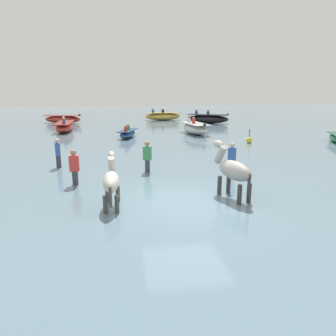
% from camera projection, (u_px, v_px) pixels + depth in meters
% --- Properties ---
extents(ground_plane, '(120.00, 120.00, 0.00)m').
position_uv_depth(ground_plane, '(185.00, 213.00, 9.58)').
color(ground_plane, '#84755B').
extents(water_surface, '(90.00, 90.00, 0.38)m').
position_uv_depth(water_surface, '(152.00, 148.00, 19.13)').
color(water_surface, slate).
rests_on(water_surface, ground).
extents(horse_lead_grey, '(0.89, 1.88, 2.05)m').
position_uv_depth(horse_lead_grey, '(233.00, 172.00, 9.61)').
color(horse_lead_grey, gray).
rests_on(horse_lead_grey, ground).
extents(horse_trailing_pinto, '(0.47, 1.69, 1.84)m').
position_uv_depth(horse_trailing_pinto, '(111.00, 183.00, 8.91)').
color(horse_trailing_pinto, beige).
rests_on(horse_trailing_pinto, ground).
extents(boat_mid_outer, '(1.28, 3.87, 1.19)m').
position_uv_depth(boat_mid_outer, '(64.00, 127.00, 24.98)').
color(boat_mid_outer, '#BC382D').
rests_on(boat_mid_outer, water_surface).
extents(boat_far_offshore, '(1.90, 3.73, 1.26)m').
position_uv_depth(boat_far_offshore, '(195.00, 128.00, 23.68)').
color(boat_far_offshore, silver).
rests_on(boat_far_offshore, water_surface).
extents(boat_distant_east, '(3.80, 2.15, 0.88)m').
position_uv_depth(boat_distant_east, '(63.00, 119.00, 31.23)').
color(boat_distant_east, '#BC382D').
rests_on(boat_distant_east, water_surface).
extents(boat_distant_west, '(4.27, 2.93, 1.33)m').
position_uv_depth(boat_distant_west, '(208.00, 119.00, 30.91)').
color(boat_distant_west, black).
rests_on(boat_distant_west, water_surface).
extents(boat_near_starboard, '(1.55, 2.66, 0.99)m').
position_uv_depth(boat_near_starboard, '(128.00, 134.00, 21.88)').
color(boat_near_starboard, '#28518E').
rests_on(boat_near_starboard, water_surface).
extents(boat_mid_channel, '(3.83, 1.57, 1.28)m').
position_uv_depth(boat_mid_channel, '(163.00, 116.00, 34.00)').
color(boat_mid_channel, gold).
rests_on(boat_mid_channel, water_surface).
extents(person_spectator_far, '(0.36, 0.28, 1.63)m').
position_uv_depth(person_spectator_far, '(147.00, 160.00, 12.74)').
color(person_spectator_far, '#383842').
rests_on(person_spectator_far, ground).
extents(person_onlooker_right, '(0.26, 0.36, 1.63)m').
position_uv_depth(person_onlooker_right, '(58.00, 156.00, 13.47)').
color(person_onlooker_right, '#383842').
rests_on(person_onlooker_right, ground).
extents(person_onlooker_left, '(0.37, 0.30, 1.63)m').
position_uv_depth(person_onlooker_left, '(232.00, 162.00, 12.49)').
color(person_onlooker_left, '#383842').
rests_on(person_onlooker_left, ground).
extents(person_wading_close, '(0.32, 0.21, 1.63)m').
position_uv_depth(person_wading_close, '(75.00, 171.00, 11.01)').
color(person_wading_close, '#383842').
rests_on(person_wading_close, ground).
extents(channel_buoy, '(0.37, 0.37, 0.86)m').
position_uv_depth(channel_buoy, '(249.00, 140.00, 19.61)').
color(channel_buoy, yellow).
rests_on(channel_buoy, water_surface).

